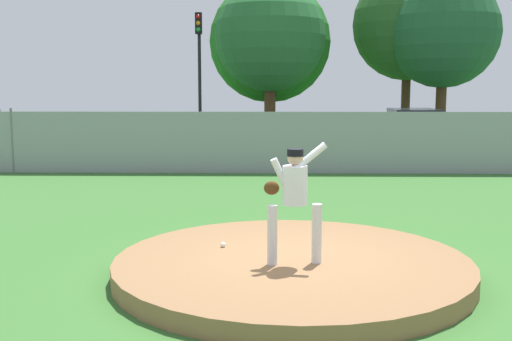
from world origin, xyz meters
TOP-DOWN VIEW (x-y plane):
  - ground_plane at (0.00, 6.00)m, footprint 80.00×80.00m
  - asphalt_strip at (0.00, 14.50)m, footprint 44.00×7.00m
  - pitchers_mound at (0.00, 0.00)m, footprint 4.80×4.80m
  - pitcher_youth at (0.01, -0.27)m, footprint 0.82×0.32m
  - baseball at (-0.97, 0.55)m, footprint 0.07×0.07m
  - chainlink_fence at (-0.00, 10.00)m, footprint 39.69×0.07m
  - parked_car_white at (5.05, 14.94)m, footprint 2.03×4.69m
  - traffic_cone_orange at (-0.11, 17.28)m, footprint 0.40×0.40m
  - traffic_light_near at (-3.32, 18.82)m, footprint 0.28×0.46m
  - tree_slender_far at (-0.28, 22.86)m, footprint 5.97×5.97m
  - tree_tall_centre at (-0.27, 21.32)m, footprint 5.19×5.19m
  - tree_broad_right at (6.61, 23.55)m, footprint 5.51×5.51m
  - tree_broad_left at (7.94, 21.90)m, footprint 5.27×5.27m

SIDE VIEW (x-z plane):
  - ground_plane at x=0.00m, z-range 0.00..0.00m
  - asphalt_strip at x=0.00m, z-range 0.00..0.01m
  - pitchers_mound at x=0.00m, z-range 0.00..0.24m
  - traffic_cone_orange at x=-0.11m, z-range -0.01..0.54m
  - baseball at x=-0.97m, z-range 0.24..0.32m
  - parked_car_white at x=5.05m, z-range -0.04..1.69m
  - chainlink_fence at x=0.00m, z-range -0.05..1.86m
  - pitcher_youth at x=0.01m, z-range 0.38..1.97m
  - traffic_light_near at x=-3.32m, z-range 0.98..6.65m
  - tree_slender_far at x=-0.28m, z-range 0.87..8.60m
  - tree_tall_centre at x=-0.27m, z-range 1.13..8.61m
  - tree_broad_left at x=7.94m, z-range 1.22..8.96m
  - tree_broad_right at x=6.61m, z-range 1.41..9.77m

